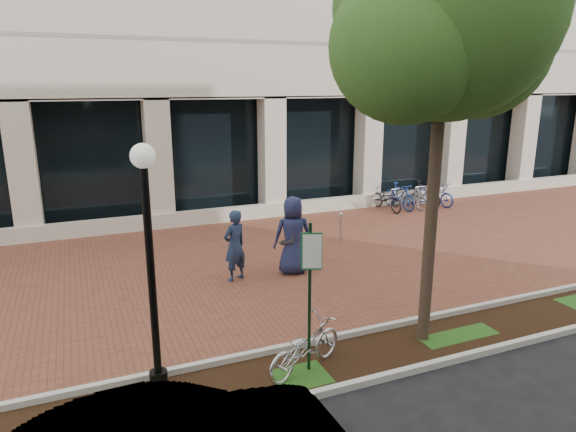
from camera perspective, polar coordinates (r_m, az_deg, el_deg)
name	(u,v)px	position (r m, az deg, el deg)	size (l,w,h in m)	color
ground	(268,263)	(13.85, -2.18, -5.19)	(120.00, 120.00, 0.00)	black
brick_plaza	(268,262)	(13.85, -2.18, -5.17)	(40.00, 9.00, 0.01)	brown
planting_strip	(373,355)	(9.55, 9.40, -14.99)	(40.00, 1.50, 0.01)	black
curb_plaza_side	(352,334)	(10.08, 7.11, -12.85)	(40.00, 0.12, 0.12)	beige
curb_street_side	(397,374)	(8.99, 12.06, -16.75)	(40.00, 0.12, 0.12)	beige
parking_sign	(310,280)	(8.29, 2.48, -7.10)	(0.34, 0.07, 2.57)	#123317
lamppost	(150,257)	(7.86, -15.09, -4.40)	(0.36, 0.36, 3.87)	black
street_tree	(447,22)	(9.26, 17.27, 19.85)	(4.41, 3.67, 7.71)	#473829
locked_bicycle	(305,346)	(8.80, 1.89, -14.27)	(0.58, 1.68, 0.88)	silver
pedestrian_left	(235,246)	(12.44, -5.95, -3.30)	(0.64, 0.42, 1.77)	#1E2D4B
pedestrian_mid	(290,242)	(12.92, 0.28, -2.91)	(0.78, 0.61, 1.60)	#2B2B30
pedestrian_right	(293,235)	(12.81, 0.57, -2.17)	(0.97, 0.63, 1.98)	#1C2247
bollard	(341,227)	(15.62, 5.88, -1.17)	(0.12, 0.12, 0.91)	silver
bike_rack_cluster	(412,196)	(20.29, 13.57, 2.21)	(3.08, 1.85, 1.02)	black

